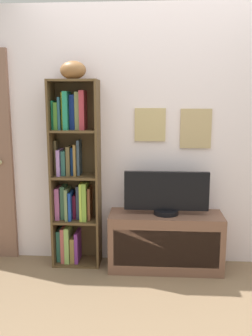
# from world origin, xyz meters

# --- Properties ---
(ground) EXTENTS (5.20, 5.20, 0.04)m
(ground) POSITION_xyz_m (0.00, 0.00, -0.02)
(ground) COLOR #83694D
(back_wall) EXTENTS (4.80, 0.08, 2.36)m
(back_wall) POSITION_xyz_m (0.00, 1.13, 1.18)
(back_wall) COLOR white
(back_wall) RESTS_ON ground
(bookshelf) EXTENTS (0.43, 0.26, 1.70)m
(bookshelf) POSITION_xyz_m (-0.76, 1.00, 0.82)
(bookshelf) COLOR brown
(bookshelf) RESTS_ON ground
(football) EXTENTS (0.28, 0.22, 0.16)m
(football) POSITION_xyz_m (-0.73, 0.97, 1.78)
(football) COLOR brown
(football) RESTS_ON bookshelf
(tv_stand) EXTENTS (1.02, 0.36, 0.52)m
(tv_stand) POSITION_xyz_m (0.09, 0.92, 0.26)
(tv_stand) COLOR brown
(tv_stand) RESTS_ON ground
(television) EXTENTS (0.75, 0.22, 0.39)m
(television) POSITION_xyz_m (0.09, 0.92, 0.71)
(television) COLOR black
(television) RESTS_ON tv_stand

